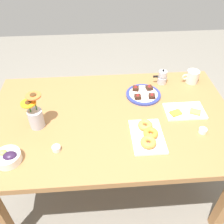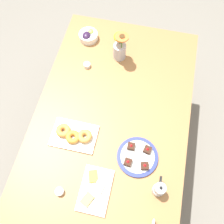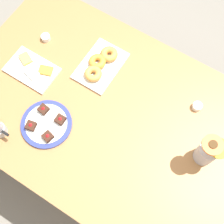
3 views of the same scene
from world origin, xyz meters
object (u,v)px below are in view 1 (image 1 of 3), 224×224
at_px(croissant_platter, 148,135).
at_px(jam_cup_berry, 56,148).
at_px(moka_pot, 162,77).
at_px(coffee_mug, 192,76).
at_px(dining_table, 112,126).
at_px(flower_vase, 35,116).
at_px(jam_cup_honey, 203,130).
at_px(dessert_plate, 143,94).
at_px(grape_bowl, 8,157).
at_px(cheese_platter, 184,111).

bearing_deg(croissant_platter, jam_cup_berry, 6.28).
bearing_deg(moka_pot, coffee_mug, 178.69).
height_order(dining_table, flower_vase, flower_vase).
height_order(coffee_mug, croissant_platter, coffee_mug).
relative_size(croissant_platter, jam_cup_honey, 5.83).
relative_size(jam_cup_berry, moka_pot, 0.40).
bearing_deg(jam_cup_honey, dessert_plate, -53.21).
bearing_deg(croissant_platter, grape_bowl, 8.35).
relative_size(dining_table, jam_cup_berry, 33.33).
xyz_separation_m(dining_table, jam_cup_berry, (0.33, 0.26, 0.10)).
xyz_separation_m(dining_table, cheese_platter, (-0.48, -0.01, 0.10)).
bearing_deg(moka_pot, croissant_platter, 69.12).
xyz_separation_m(dining_table, flower_vase, (0.47, 0.05, 0.17)).
bearing_deg(jam_cup_berry, flower_vase, -57.19).
distance_m(jam_cup_honey, jam_cup_berry, 0.88).
relative_size(flower_vase, moka_pot, 1.97).
xyz_separation_m(coffee_mug, jam_cup_berry, (0.98, 0.61, -0.03)).
bearing_deg(moka_pot, dining_table, 41.23).
bearing_deg(moka_pot, jam_cup_berry, 39.64).
relative_size(grape_bowl, jam_cup_honey, 2.95).
bearing_deg(coffee_mug, dining_table, 28.85).
height_order(dining_table, grape_bowl, grape_bowl).
xyz_separation_m(dining_table, coffee_mug, (-0.64, -0.35, 0.13)).
height_order(dessert_plate, moka_pot, moka_pot).
height_order(jam_cup_honey, jam_cup_berry, same).
xyz_separation_m(cheese_platter, moka_pot, (0.07, -0.35, 0.04)).
xyz_separation_m(dining_table, croissant_platter, (-0.20, 0.20, 0.11)).
height_order(cheese_platter, croissant_platter, croissant_platter).
relative_size(dining_table, flower_vase, 6.84).
relative_size(coffee_mug, dessert_plate, 0.51).
xyz_separation_m(croissant_platter, jam_cup_berry, (0.53, 0.06, -0.01)).
bearing_deg(cheese_platter, jam_cup_honey, 105.86).
xyz_separation_m(grape_bowl, moka_pot, (-0.99, -0.67, 0.02)).
relative_size(dessert_plate, moka_pot, 2.09).
height_order(coffee_mug, flower_vase, flower_vase).
relative_size(grape_bowl, croissant_platter, 0.51).
relative_size(cheese_platter, croissant_platter, 0.93).
bearing_deg(flower_vase, dining_table, -174.06).
relative_size(grape_bowl, dessert_plate, 0.57).
bearing_deg(cheese_platter, dining_table, 0.98).
bearing_deg(dining_table, cheese_platter, -179.02).
bearing_deg(flower_vase, jam_cup_honey, 172.38).
height_order(croissant_platter, moka_pot, moka_pot).
height_order(croissant_platter, dessert_plate, dessert_plate).
bearing_deg(jam_cup_honey, flower_vase, -7.62).
bearing_deg(flower_vase, coffee_mug, -160.10).
height_order(cheese_platter, flower_vase, flower_vase).
height_order(croissant_platter, jam_cup_honey, croissant_platter).
height_order(jam_cup_berry, moka_pot, moka_pot).
bearing_deg(jam_cup_honey, moka_pot, -76.62).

